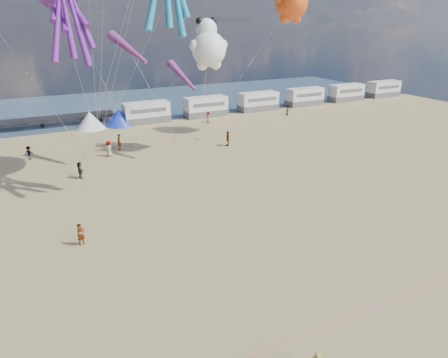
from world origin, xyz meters
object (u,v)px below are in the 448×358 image
Objects in this scene: tent_white at (90,120)px; windsock_mid at (128,48)px; tent_blue at (119,117)px; windsock_right at (182,76)px; kite_teddy_orange at (291,3)px; motorhome_5 at (383,89)px; motorhome_3 at (305,97)px; motorhome_0 at (146,113)px; beachgoer_5 at (119,142)px; beachgoer_4 at (80,170)px; sandbag_b at (134,145)px; beachgoer_6 at (208,117)px; motorhome_1 at (206,107)px; sandbag_a at (86,157)px; sandbag_d at (177,138)px; motorhome_4 at (346,93)px; motorhome_2 at (258,101)px; kite_panda at (209,49)px; standing_person at (81,234)px; beachgoer_2 at (29,153)px; beachgoer_0 at (109,149)px; beachgoer_1 at (288,110)px; sandbag_c at (199,139)px; beachgoer_3 at (228,139)px; sandbag_e at (99,144)px.

windsock_mid reaches higher than tent_white.
tent_blue is 19.03m from windsock_right.
motorhome_5 is at bearing 15.96° from kite_teddy_orange.
motorhome_3 is at bearing 1.50° from windsock_mid.
motorhome_0 reaches higher than beachgoer_5.
motorhome_3 is 4.14× the size of beachgoer_4.
motorhome_0 reaches higher than sandbag_b.
beachgoer_6 reaches higher than beachgoer_4.
motorhome_1 is 13.20× the size of sandbag_a.
kite_teddy_orange is (18.53, -14.18, 14.74)m from tent_blue.
beachgoer_5 is (-2.62, -11.44, -0.26)m from tent_blue.
tent_white is 8.00× the size of sandbag_d.
windsock_right is at bearing -96.48° from beachgoer_4.
motorhome_1 is 28.50m from motorhome_4.
sandbag_b is at bearing -176.22° from sandbag_d.
motorhome_2 is at bearing 0.00° from motorhome_1.
kite_panda is (-25.82, -16.48, 9.74)m from motorhome_3.
beachgoer_2 is at bearing 69.78° from standing_person.
windsock_mid is at bearing 90.99° from beachgoer_0.
beachgoer_1 is (-26.21, -5.40, -0.68)m from motorhome_5.
beachgoer_0 is 2.60m from sandbag_a.
beachgoer_2 is 0.79× the size of beachgoer_5.
motorhome_0 is 47.50m from motorhome_5.
beachgoer_1 is at bearing -1.68° from windsock_mid.
standing_person is at bearing -143.30° from motorhome_3.
kite_teddy_orange is at bearing 86.40° from beachgoer_5.
motorhome_1 is 0.99× the size of kite_teddy_orange.
sandbag_b is at bearing 170.46° from sandbag_c.
motorhome_3 is 24.59m from kite_teddy_orange.
kite_panda reaches higher than sandbag_d.
motorhome_0 is 19.27m from beachgoer_2.
tent_white reaches higher than beachgoer_0.
standing_person is 0.87× the size of beachgoer_3.
sandbag_e is at bearing -169.70° from motorhome_4.
beachgoer_0 is 1.11× the size of beachgoer_4.
kite_teddy_orange is at bearing -156.73° from motorhome_5.
kite_panda reaches higher than beachgoer_0.
beachgoer_2 is at bearing -178.88° from sandbag_d.
beachgoer_0 is (-36.65, -13.32, -0.61)m from motorhome_3.
sandbag_a is at bearing -101.40° from tent_white.
windsock_right reaches higher than beachgoer_3.
kite_panda is (7.33, -5.93, 11.13)m from sandbag_b.
beachgoer_1 reaches higher than beachgoer_2.
motorhome_1 reaches higher than beachgoer_6.
beachgoer_5 is at bearing -144.64° from motorhome_1.
motorhome_0 reaches higher than beachgoer_6.
beachgoer_0 is (-8.15, -13.32, -0.61)m from motorhome_0.
motorhome_5 is at bearing 128.12° from beachgoer_3.
windsock_right is at bearing 123.39° from beachgoer_0.
tent_white reaches higher than sandbag_e.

